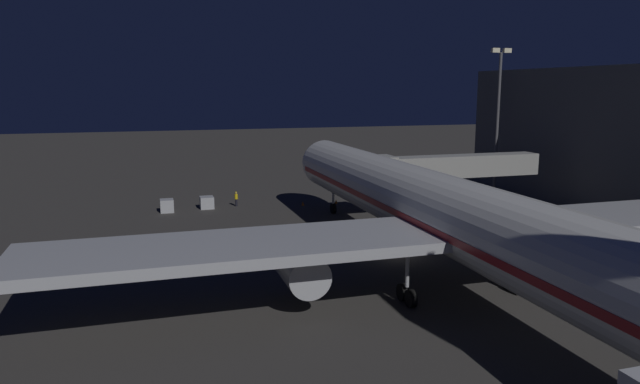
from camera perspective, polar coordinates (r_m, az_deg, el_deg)
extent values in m
plane|color=#383533|center=(51.62, 7.58, -6.20)|extent=(320.00, 320.00, 0.00)
cylinder|color=silver|center=(44.14, 11.55, -1.68)|extent=(5.50, 56.88, 5.50)
sphere|color=silver|center=(70.08, 0.44, 2.92)|extent=(5.39, 5.39, 5.39)
cube|color=maroon|center=(44.22, 11.53, -2.20)|extent=(5.55, 54.60, 0.50)
cube|color=black|center=(68.40, 0.85, 3.55)|extent=(3.02, 1.40, 0.90)
cube|color=#B7BABF|center=(41.96, 13.33, -3.72)|extent=(58.27, 7.77, 0.70)
cylinder|color=#B7BABF|center=(49.69, 23.99, -4.44)|extent=(2.83, 5.77, 2.83)
cylinder|color=black|center=(51.82, 21.91, -3.71)|extent=(2.40, 0.15, 2.40)
cylinder|color=#B7BABF|center=(39.14, -2.09, -7.37)|extent=(2.83, 5.77, 2.83)
cylinder|color=black|center=(41.82, -3.11, -6.21)|extent=(2.40, 0.15, 2.40)
cylinder|color=#B7BABF|center=(67.30, 1.33, -0.21)|extent=(0.28, 0.28, 2.23)
cylinder|color=black|center=(67.63, 1.32, -1.63)|extent=(0.45, 1.20, 1.20)
cylinder|color=#B7BABF|center=(43.99, 18.63, -6.44)|extent=(0.28, 0.28, 2.23)
cylinder|color=black|center=(45.00, 18.02, -8.32)|extent=(0.45, 1.20, 1.20)
cylinder|color=black|center=(44.00, 18.99, -8.80)|extent=(0.45, 1.20, 1.20)
cylinder|color=#B7BABF|center=(39.82, 8.64, -7.75)|extent=(0.28, 0.28, 2.23)
cylinder|color=black|center=(40.93, 8.18, -9.77)|extent=(0.45, 1.20, 1.20)
cylinder|color=black|center=(39.83, 8.98, -10.37)|extent=(0.45, 1.20, 1.20)
cube|color=#9E9E99|center=(69.09, 13.57, 2.52)|extent=(20.03, 2.60, 2.50)
cube|color=#9E9E99|center=(64.61, 5.88, 2.23)|extent=(3.20, 3.40, 3.00)
cube|color=black|center=(64.08, 4.72, 2.19)|extent=(0.70, 3.20, 2.70)
cylinder|color=#B7BABF|center=(65.56, 6.63, -0.69)|extent=(0.56, 0.56, 4.33)
cylinder|color=black|center=(66.18, 7.07, -2.24)|extent=(0.25, 0.60, 0.60)
cylinder|color=black|center=(65.71, 6.11, -2.31)|extent=(0.25, 0.60, 0.60)
cylinder|color=#59595E|center=(82.87, 17.14, 6.41)|extent=(0.40, 0.40, 19.23)
cube|color=#F9EFC6|center=(83.37, 18.04, 13.18)|extent=(1.10, 0.50, 0.60)
cube|color=#F9EFC6|center=(82.37, 16.98, 13.27)|extent=(1.10, 0.50, 0.60)
cube|color=#B7BABF|center=(70.67, -14.92, -1.32)|extent=(1.54, 1.59, 1.54)
cube|color=#B7BABF|center=(71.75, -11.14, -1.03)|extent=(1.62, 1.73, 1.46)
cylinder|color=black|center=(72.44, -8.29, -1.05)|extent=(0.28, 0.28, 0.92)
cylinder|color=yellow|center=(72.29, -8.31, -0.44)|extent=(0.40, 0.40, 0.65)
sphere|color=tan|center=(72.21, -8.32, -0.09)|extent=(0.24, 0.24, 0.24)
sphere|color=yellow|center=(72.20, -8.32, -0.05)|extent=(0.23, 0.23, 0.23)
cone|color=orange|center=(73.49, 1.60, -0.93)|extent=(0.36, 0.36, 0.55)
cone|color=orange|center=(72.23, -1.71, -1.13)|extent=(0.36, 0.36, 0.55)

